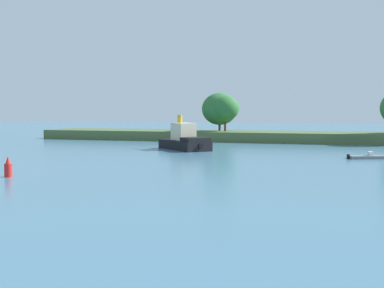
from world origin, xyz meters
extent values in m
cube|color=#4C6038|center=(14.07, 73.01, 0.92)|extent=(85.12, 11.17, 1.85)
cylinder|color=#513823|center=(7.12, 73.43, 2.61)|extent=(0.44, 0.44, 1.52)
ellipsoid|color=#2D6B33|center=(7.12, 73.43, 6.13)|extent=(6.90, 6.90, 6.21)
cylinder|color=#513823|center=(8.57, 72.11, 2.99)|extent=(0.44, 0.44, 2.30)
ellipsoid|color=#2D6B33|center=(8.57, 72.11, 6.26)|extent=(5.31, 5.31, 4.78)
cube|color=black|center=(7.73, 49.68, 0.71)|extent=(9.95, 9.87, 1.42)
cube|color=black|center=(10.22, 47.24, 1.72)|extent=(4.55, 4.57, 0.60)
cube|color=beige|center=(7.52, 49.89, 2.72)|extent=(4.34, 4.33, 2.60)
cylinder|color=gold|center=(6.67, 50.72, 4.62)|extent=(0.70, 0.70, 1.20)
cylinder|color=black|center=(11.35, 46.13, 0.85)|extent=(0.70, 0.71, 0.70)
cube|color=slate|center=(33.88, 42.95, 0.18)|extent=(4.96, 3.36, 0.37)
cube|color=white|center=(34.20, 43.09, 0.62)|extent=(0.79, 0.97, 0.50)
cube|color=black|center=(31.59, 41.99, 0.28)|extent=(0.38, 0.40, 0.56)
cylinder|color=red|center=(2.42, 14.91, 0.60)|extent=(0.70, 0.70, 1.20)
cone|color=red|center=(2.42, 14.91, 1.55)|extent=(0.49, 0.49, 0.70)
camera|label=1|loc=(32.31, -24.67, 6.18)|focal=48.62mm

